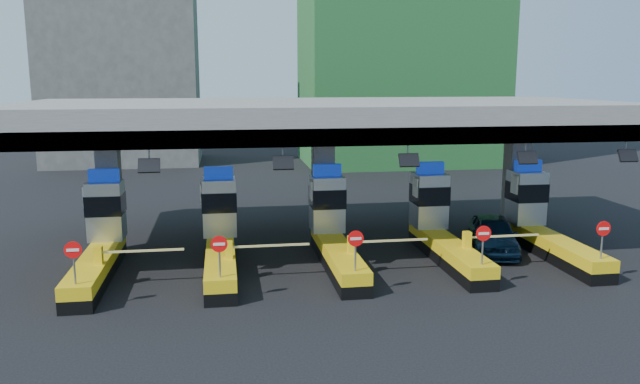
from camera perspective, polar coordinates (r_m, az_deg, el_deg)
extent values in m
plane|color=black|center=(28.15, 1.25, -6.35)|extent=(120.00, 120.00, 0.00)
cube|color=slate|center=(29.97, 0.28, 6.84)|extent=(28.00, 12.00, 1.50)
cube|color=#4C4C49|center=(24.40, 2.42, 5.08)|extent=(28.00, 0.60, 0.70)
cube|color=slate|center=(30.46, -18.64, -0.28)|extent=(1.00, 1.00, 5.50)
cube|color=slate|center=(30.39, 0.27, 0.24)|extent=(1.00, 1.00, 5.50)
cube|color=slate|center=(33.45, 17.44, 0.70)|extent=(1.00, 1.00, 5.50)
cylinder|color=slate|center=(24.15, -15.35, 3.23)|extent=(0.06, 0.06, 0.50)
cube|color=black|center=(24.00, -15.36, 2.34)|extent=(0.80, 0.38, 0.54)
cylinder|color=slate|center=(24.11, -3.44, 3.57)|extent=(0.06, 0.06, 0.50)
cube|color=black|center=(23.95, -3.39, 2.68)|extent=(0.80, 0.38, 0.54)
cylinder|color=slate|center=(25.08, 8.03, 3.75)|extent=(0.06, 0.06, 0.50)
cube|color=black|center=(24.93, 8.14, 2.90)|extent=(0.80, 0.38, 0.54)
cylinder|color=slate|center=(26.95, 18.28, 3.79)|extent=(0.06, 0.06, 0.50)
cube|color=black|center=(26.82, 18.43, 2.99)|extent=(0.80, 0.38, 0.54)
cylinder|color=slate|center=(29.28, 26.16, 3.73)|extent=(0.06, 0.06, 0.50)
cube|color=black|center=(29.15, 26.33, 3.00)|extent=(0.80, 0.38, 0.54)
cube|color=black|center=(27.22, -19.72, -7.02)|extent=(1.20, 8.00, 0.50)
cube|color=#E5B70C|center=(27.08, -19.79, -6.00)|extent=(1.20, 8.00, 0.50)
cube|color=#9EA3A8|center=(29.39, -18.97, -1.58)|extent=(1.50, 1.50, 2.60)
cube|color=black|center=(29.31, -19.01, -1.01)|extent=(1.56, 1.56, 0.90)
cube|color=#0C2DBF|center=(29.11, -19.16, 1.47)|extent=(1.30, 0.35, 0.55)
cube|color=white|center=(29.12, -20.70, -0.38)|extent=(0.06, 0.70, 0.90)
cylinder|color=slate|center=(23.45, -21.55, -6.34)|extent=(0.07, 0.07, 1.30)
cylinder|color=red|center=(23.26, -21.66, -4.94)|extent=(0.60, 0.04, 0.60)
cube|color=white|center=(23.24, -21.67, -4.96)|extent=(0.42, 0.02, 0.10)
cube|color=#E5B70C|center=(25.72, -19.59, -5.46)|extent=(0.30, 0.35, 0.70)
cube|color=white|center=(25.43, -15.94, -5.19)|extent=(3.20, 0.08, 0.08)
cube|color=black|center=(26.71, -9.06, -6.85)|extent=(1.20, 8.00, 0.50)
cube|color=#E5B70C|center=(26.57, -9.09, -5.82)|extent=(1.20, 8.00, 0.50)
cube|color=#9EA3A8|center=(28.92, -9.18, -1.32)|extent=(1.50, 1.50, 2.60)
cube|color=black|center=(28.84, -9.19, -0.75)|extent=(1.56, 1.56, 0.90)
cube|color=#0C2DBF|center=(28.64, -9.27, 1.77)|extent=(1.30, 0.35, 0.55)
cube|color=white|center=(28.51, -10.83, -0.11)|extent=(0.06, 0.70, 0.90)
cylinder|color=slate|center=(22.86, -9.16, -6.15)|extent=(0.07, 0.07, 1.30)
cylinder|color=red|center=(22.67, -9.21, -4.72)|extent=(0.60, 0.04, 0.60)
cube|color=white|center=(22.64, -9.21, -4.73)|extent=(0.42, 0.02, 0.10)
cube|color=#E5B70C|center=(25.25, -8.34, -5.24)|extent=(0.30, 0.35, 0.70)
cube|color=white|center=(25.28, -4.59, -4.91)|extent=(3.20, 0.08, 0.08)
cube|color=black|center=(27.13, 1.62, -6.44)|extent=(1.20, 8.00, 0.50)
cube|color=#E5B70C|center=(26.99, 1.63, -5.43)|extent=(1.20, 8.00, 0.50)
cube|color=#9EA3A8|center=(29.31, 0.64, -1.03)|extent=(1.50, 1.50, 2.60)
cube|color=black|center=(29.23, 0.65, -0.46)|extent=(1.56, 1.56, 0.90)
cube|color=#0C2DBF|center=(29.04, 0.65, 2.02)|extent=(1.30, 0.35, 0.55)
cube|color=white|center=(28.76, -0.83, 0.17)|extent=(0.06, 0.70, 0.90)
cylinder|color=slate|center=(23.35, 3.26, -5.68)|extent=(0.07, 0.07, 1.30)
cylinder|color=red|center=(23.16, 3.29, -4.27)|extent=(0.60, 0.04, 0.60)
cube|color=white|center=(23.14, 3.30, -4.29)|extent=(0.42, 0.02, 0.10)
cube|color=#E5B70C|center=(25.76, 2.89, -4.82)|extent=(0.30, 0.35, 0.70)
cube|color=white|center=(26.12, 6.45, -4.44)|extent=(3.20, 0.08, 0.08)
cube|color=black|center=(28.44, 11.63, -5.86)|extent=(1.20, 8.00, 0.50)
cube|color=#E5B70C|center=(28.31, 11.66, -4.89)|extent=(1.20, 8.00, 0.50)
cube|color=#9EA3A8|center=(30.52, 9.94, -0.73)|extent=(1.50, 1.50, 2.60)
cube|color=black|center=(30.45, 9.97, -0.18)|extent=(1.56, 1.56, 0.90)
cube|color=#0C2DBF|center=(30.26, 10.03, 2.21)|extent=(1.30, 0.35, 0.55)
cube|color=white|center=(29.87, 8.71, 0.43)|extent=(0.06, 0.70, 0.90)
cylinder|color=slate|center=(24.86, 14.64, -5.01)|extent=(0.07, 0.07, 1.30)
cylinder|color=red|center=(24.68, 14.73, -3.68)|extent=(0.60, 0.04, 0.60)
cube|color=white|center=(24.66, 14.76, -3.70)|extent=(0.42, 0.02, 0.10)
cube|color=#E5B70C|center=(27.20, 13.29, -4.27)|extent=(0.30, 0.35, 0.70)
cube|color=white|center=(27.83, 16.45, -3.88)|extent=(3.20, 0.08, 0.08)
cube|color=black|center=(30.52, 20.49, -5.20)|extent=(1.20, 8.00, 0.50)
cube|color=#E5B70C|center=(30.40, 20.55, -4.29)|extent=(1.20, 8.00, 0.50)
cube|color=#9EA3A8|center=(32.47, 18.32, -0.44)|extent=(1.50, 1.50, 2.60)
cube|color=black|center=(32.40, 18.37, 0.08)|extent=(1.56, 1.56, 0.90)
cube|color=#0C2DBF|center=(32.23, 18.48, 2.32)|extent=(1.30, 0.35, 0.55)
cube|color=white|center=(31.73, 17.36, 0.66)|extent=(0.06, 0.70, 0.90)
cylinder|color=slate|center=(27.22, 24.37, -4.28)|extent=(0.07, 0.07, 1.30)
cylinder|color=red|center=(27.06, 24.50, -3.06)|extent=(0.60, 0.04, 0.60)
cube|color=white|center=(27.04, 24.53, -3.07)|extent=(0.42, 0.02, 0.10)
cube|color=#E5B70C|center=(29.43, 22.36, -3.68)|extent=(0.30, 0.35, 0.70)
cube|color=white|center=(30.29, 25.05, -3.30)|extent=(3.20, 0.08, 0.08)
cube|color=#1E5926|center=(61.17, 7.33, 15.85)|extent=(18.00, 12.00, 28.00)
cube|color=#4C4C49|center=(63.21, -17.62, 10.73)|extent=(14.00, 10.00, 18.00)
imported|color=black|center=(30.49, 15.56, -3.75)|extent=(3.39, 5.40, 1.71)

